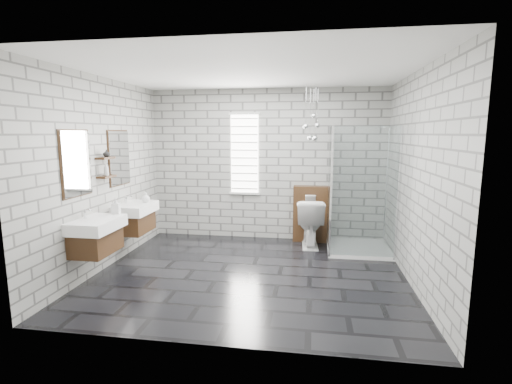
% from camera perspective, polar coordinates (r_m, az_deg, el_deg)
% --- Properties ---
extents(floor, '(4.20, 3.60, 0.02)m').
position_cam_1_polar(floor, '(5.27, -0.92, -12.49)').
color(floor, black).
rests_on(floor, ground).
extents(ceiling, '(4.20, 3.60, 0.02)m').
position_cam_1_polar(ceiling, '(4.96, -1.01, 18.17)').
color(ceiling, white).
rests_on(ceiling, wall_back).
extents(wall_back, '(4.20, 0.02, 2.70)m').
position_cam_1_polar(wall_back, '(6.71, 1.64, 4.15)').
color(wall_back, '#9D9E98').
rests_on(wall_back, floor).
extents(wall_front, '(4.20, 0.02, 2.70)m').
position_cam_1_polar(wall_front, '(3.18, -6.46, -1.38)').
color(wall_front, '#9D9E98').
rests_on(wall_front, floor).
extents(wall_left, '(0.02, 3.60, 2.70)m').
position_cam_1_polar(wall_left, '(5.68, -22.46, 2.57)').
color(wall_left, '#9D9E98').
rests_on(wall_left, floor).
extents(wall_right, '(0.02, 3.60, 2.70)m').
position_cam_1_polar(wall_right, '(5.03, 23.48, 1.76)').
color(wall_right, '#9D9E98').
rests_on(wall_right, floor).
extents(vanity_left, '(0.47, 0.70, 1.57)m').
position_cam_1_polar(vanity_left, '(5.15, -23.68, -4.81)').
color(vanity_left, '#3E2613').
rests_on(vanity_left, wall_left).
extents(vanity_right, '(0.47, 0.70, 1.57)m').
position_cam_1_polar(vanity_right, '(6.03, -18.41, -2.57)').
color(vanity_right, '#3E2613').
rests_on(vanity_right, wall_left).
extents(shelf_lower, '(0.14, 0.30, 0.03)m').
position_cam_1_polar(shelf_lower, '(5.60, -22.01, 2.21)').
color(shelf_lower, '#3E2613').
rests_on(shelf_lower, wall_left).
extents(shelf_upper, '(0.14, 0.30, 0.03)m').
position_cam_1_polar(shelf_upper, '(5.58, -22.17, 4.86)').
color(shelf_upper, '#3E2613').
rests_on(shelf_upper, wall_left).
extents(window, '(0.56, 0.05, 1.48)m').
position_cam_1_polar(window, '(6.73, -1.77, 5.87)').
color(window, white).
rests_on(window, wall_back).
extents(cistern_panel, '(0.60, 0.20, 1.00)m').
position_cam_1_polar(cistern_panel, '(6.68, 8.33, -3.35)').
color(cistern_panel, '#3E2613').
rests_on(cistern_panel, floor).
extents(flush_plate, '(0.18, 0.01, 0.12)m').
position_cam_1_polar(flush_plate, '(6.52, 8.38, -0.97)').
color(flush_plate, silver).
rests_on(flush_plate, cistern_panel).
extents(shower_enclosure, '(1.00, 1.00, 2.03)m').
position_cam_1_polar(shower_enclosure, '(6.21, 14.78, -4.47)').
color(shower_enclosure, white).
rests_on(shower_enclosure, floor).
extents(pendant_cluster, '(0.28, 0.24, 0.91)m').
position_cam_1_polar(pendant_cluster, '(6.19, 8.64, 9.70)').
color(pendant_cluster, silver).
rests_on(pendant_cluster, ceiling).
extents(toilet, '(0.50, 0.83, 0.82)m').
position_cam_1_polar(toilet, '(6.45, 8.29, -4.61)').
color(toilet, white).
rests_on(toilet, floor).
extents(soap_bottle_a, '(0.12, 0.12, 0.22)m').
position_cam_1_polar(soap_bottle_a, '(5.32, -20.75, -1.99)').
color(soap_bottle_a, '#B2B2B2').
rests_on(soap_bottle_a, vanity_left).
extents(soap_bottle_b, '(0.15, 0.15, 0.16)m').
position_cam_1_polar(soap_bottle_b, '(6.03, -16.61, -0.81)').
color(soap_bottle_b, '#B2B2B2').
rests_on(soap_bottle_b, vanity_right).
extents(soap_bottle_c, '(0.08, 0.08, 0.18)m').
position_cam_1_polar(soap_bottle_c, '(5.57, -22.06, 3.26)').
color(soap_bottle_c, '#B2B2B2').
rests_on(soap_bottle_c, shelf_lower).
extents(vase, '(0.12, 0.12, 0.10)m').
position_cam_1_polar(vase, '(5.59, -22.01, 5.54)').
color(vase, '#B2B2B2').
rests_on(vase, shelf_upper).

